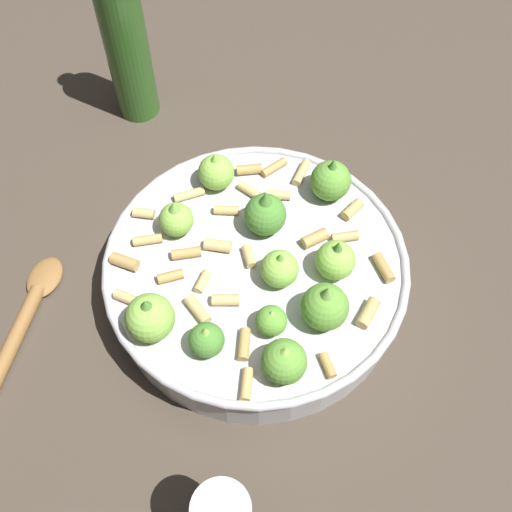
# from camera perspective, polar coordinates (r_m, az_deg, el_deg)

# --- Properties ---
(ground_plane) EXTENTS (2.40, 2.40, 0.00)m
(ground_plane) POSITION_cam_1_polar(r_m,az_deg,el_deg) (0.66, -0.00, -2.94)
(ground_plane) COLOR #42382D
(cooking_pan) EXTENTS (0.31, 0.31, 0.11)m
(cooking_pan) POSITION_cam_1_polar(r_m,az_deg,el_deg) (0.63, 0.05, -1.43)
(cooking_pan) COLOR #B7B7BC
(cooking_pan) RESTS_ON ground
(olive_oil_bottle) EXTENTS (0.05, 0.05, 0.24)m
(olive_oil_bottle) POSITION_cam_1_polar(r_m,az_deg,el_deg) (0.78, -12.09, 18.77)
(olive_oil_bottle) COLOR #336023
(olive_oil_bottle) RESTS_ON ground
(wooden_spoon) EXTENTS (0.06, 0.24, 0.02)m
(wooden_spoon) POSITION_cam_1_polar(r_m,az_deg,el_deg) (0.67, -21.79, -7.37)
(wooden_spoon) COLOR olive
(wooden_spoon) RESTS_ON ground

